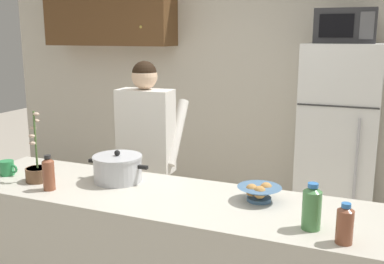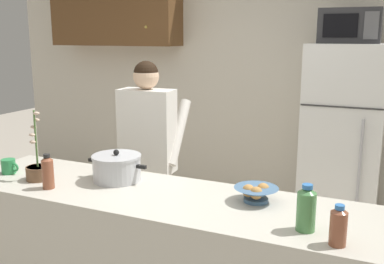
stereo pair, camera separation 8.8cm
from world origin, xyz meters
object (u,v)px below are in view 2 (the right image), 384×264
Objects in this scene: coffee_mug at (9,166)px; cooking_pot at (117,168)px; bottle_far_corner at (48,172)px; bottle_near_edge at (306,208)px; person_near_pot at (148,142)px; bread_bowl at (256,193)px; refrigerator at (342,145)px; microwave at (351,26)px; bottle_mid_counter at (338,226)px; potted_orchid at (38,169)px.

cooking_pot is at bearing 13.49° from coffee_mug.
bottle_near_edge is at bearing 1.48° from bottle_far_corner.
cooking_pot is 1.23m from bottle_near_edge.
coffee_mug is at bearing -126.21° from person_near_pot.
bottle_near_edge is at bearing -39.43° from bread_bowl.
person_near_pot reaches higher than bottle_far_corner.
refrigerator reaches higher than person_near_pot.
coffee_mug is 0.54× the size of bread_bowl.
bottle_mid_counter is at bearing -84.51° from microwave.
bottle_near_edge is (1.21, -0.25, 0.03)m from cooking_pot.
refrigerator is 2.00m from bottle_near_edge.
refrigerator reaches higher than coffee_mug.
refrigerator is 3.62× the size of microwave.
cooking_pot is 0.41m from bottle_far_corner.
person_near_pot is 7.24× the size of bottle_near_edge.
bottle_mid_counter is (1.50, -0.98, -0.00)m from person_near_pot.
bread_bowl reaches higher than coffee_mug.
coffee_mug is (-1.89, -1.91, 0.10)m from refrigerator.
coffee_mug is (-1.89, -1.89, -0.91)m from microwave.
bottle_mid_counter reaches higher than coffee_mug.
potted_orchid is (-1.66, 0.06, -0.04)m from bottle_near_edge.
microwave reaches higher than bread_bowl.
bottle_far_corner reaches higher than bottle_mid_counter.
bottle_far_corner is (-1.45, -2.03, 0.15)m from refrigerator.
bottle_near_edge is at bearing -2.41° from coffee_mug.
microwave is at bearing 55.85° from cooking_pot.
cooking_pot is 3.18× the size of coffee_mug.
refrigerator is at bearing 81.23° from bread_bowl.
cooking_pot is (0.14, -0.63, -0.01)m from person_near_pot.
person_near_pot is 8.80× the size of bottle_mid_counter.
cooking_pot is at bearing -77.72° from person_near_pot.
microwave is 1.09× the size of potted_orchid.
bottle_far_corner is at bearing -178.52° from bottle_near_edge.
bottle_near_edge is (0.31, -0.26, 0.06)m from bread_bowl.
coffee_mug is (-0.72, -0.17, -0.03)m from cooking_pot.
refrigerator is at bearing 95.43° from bottle_mid_counter.
bread_bowl is 0.58m from bottle_mid_counter.
coffee_mug is at bearing -134.98° from microwave.
person_near_pot is at bearing -140.11° from microwave.
person_near_pot is at bearing 146.87° from bottle_mid_counter.
bottle_mid_counter is 1.83m from potted_orchid.
potted_orchid is at bearing 177.83° from bottle_near_edge.
coffee_mug is at bearing 176.12° from potted_orchid.
potted_orchid reaches higher than bottle_near_edge.
bottle_near_edge is (0.04, -1.97, -0.85)m from microwave.
refrigerator is at bearing 56.19° from cooking_pot.
person_near_pot is 3.90× the size of cooking_pot.
bottle_near_edge is 1.49m from bottle_far_corner.
bottle_far_corner reaches higher than bread_bowl.
bread_bowl is 1.37m from potted_orchid.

